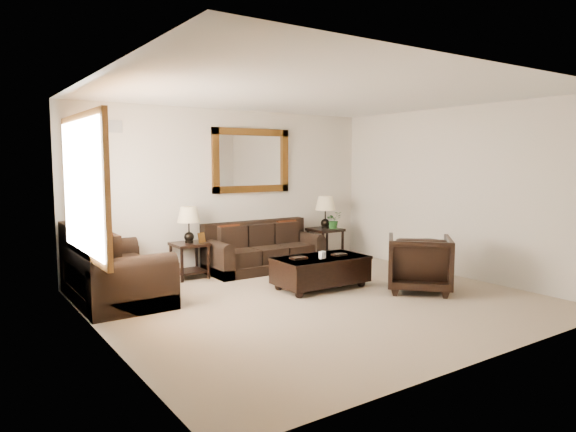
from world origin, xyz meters
TOP-DOWN VIEW (x-y plane):
  - room at (0.00, 0.00)m, footprint 5.51×5.01m
  - window at (-2.70, 0.90)m, footprint 0.07×1.96m
  - mirror at (0.43, 2.47)m, footprint 1.50×0.06m
  - air_vent at (-1.90, 2.48)m, footprint 0.25×0.02m
  - sofa at (0.43, 2.11)m, footprint 1.98×0.86m
  - loveseat at (-2.27, 1.53)m, footprint 1.06×1.78m
  - end_table_left at (-0.87, 2.20)m, footprint 0.52×0.52m
  - end_table_right at (1.84, 2.19)m, footprint 0.54×0.54m
  - coffee_table at (0.44, 0.52)m, footprint 1.37×0.76m
  - armchair at (1.50, -0.40)m, footprint 1.17×1.17m
  - potted_plant at (1.96, 2.09)m, footprint 0.33×0.35m

SIDE VIEW (x-z plane):
  - coffee_table at x=0.44m, z-range 0.00..0.57m
  - sofa at x=0.43m, z-range -0.11..0.70m
  - loveseat at x=-2.27m, z-range -0.13..0.87m
  - armchair at x=1.50m, z-range 0.00..0.88m
  - potted_plant at x=1.96m, z-range 0.59..0.84m
  - end_table_left at x=-0.87m, z-range 0.17..1.31m
  - end_table_right at x=1.84m, z-range 0.18..1.38m
  - room at x=0.00m, z-range 0.00..2.71m
  - window at x=-2.70m, z-range 0.72..2.38m
  - mirror at x=0.43m, z-range 1.30..2.40m
  - air_vent at x=-1.90m, z-range 2.26..2.44m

